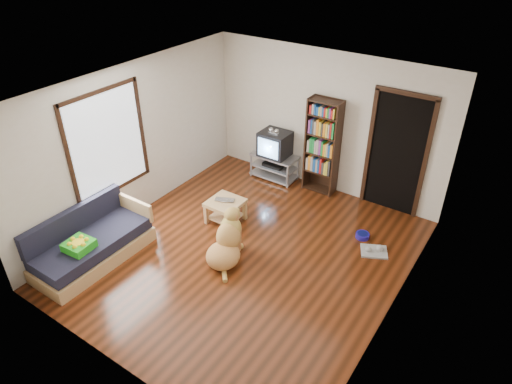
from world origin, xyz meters
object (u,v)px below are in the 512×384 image
Objects in this scene: tv_stand at (274,165)px; dog at (227,243)px; dog_bowl at (362,236)px; sofa at (92,244)px; grey_rag at (374,251)px; crt_tv at (275,143)px; coffee_table at (225,207)px; green_cushion at (79,245)px; bookshelf at (323,142)px; laptop at (224,201)px.

dog reaches higher than tv_stand.
sofa is at bearing -139.14° from dog_bowl.
crt_tv reaches higher than grey_rag.
dog is at bearing -142.56° from grey_rag.
coffee_table is at bearing 128.64° from dog.
crt_tv is (0.85, 3.93, 0.26)m from green_cushion.
coffee_table is at bearing 60.45° from sofa.
tv_stand is at bearing 93.48° from coffee_table.
dog_bowl is 1.86m from bookshelf.
dog is (0.72, -2.50, 0.03)m from tv_stand.
crt_tv is (0.00, 0.02, 0.47)m from tv_stand.
sofa is (-1.92, -3.72, -0.74)m from bookshelf.
green_cushion is 0.91× the size of grey_rag.
green_cushion is 0.40× the size of tv_stand.
laptop is (0.96, 2.15, -0.07)m from green_cushion.
dog_bowl is 0.12× the size of sofa.
sofa is 3.27× the size of coffee_table.
dog is (-1.52, -1.64, 0.26)m from dog_bowl.
bookshelf reaches higher than grey_rag.
coffee_table is (0.96, 2.18, -0.20)m from green_cushion.
green_cushion is at bearing -138.11° from laptop.
bookshelf is (1.80, 4.00, 0.52)m from green_cushion.
coffee_table is at bearing -165.64° from grey_rag.
dog is at bearing 37.03° from green_cushion.
dog is (0.61, -0.77, 0.02)m from coffee_table.
laptop reaches higher than grey_rag.
green_cushion is 4.42m from bookshelf.
sofa reaches higher than grey_rag.
crt_tv reaches higher than dog.
grey_rag is at bearing -39.81° from dog_bowl.
crt_tv is at bearing 156.01° from grey_rag.
green_cushion is at bearing -102.21° from crt_tv.
dog_bowl is 0.40× the size of coffee_table.
dog reaches higher than laptop.
laptop is 1.77m from tv_stand.
tv_stand is at bearing 106.07° from dog.
laptop is 1.49× the size of dog_bowl.
coffee_table is (0.11, -1.73, 0.01)m from tv_stand.
grey_rag is (3.38, 2.80, -0.47)m from green_cushion.
laptop reaches higher than coffee_table.
tv_stand is 1.64× the size of coffee_table.
bookshelf is (0.95, 0.09, 0.73)m from tv_stand.
crt_tv is at bearing 75.07° from sofa.
crt_tv reaches higher than laptop.
dog_bowl is 2.31m from coffee_table.
dog_bowl is (2.13, 0.90, -0.37)m from laptop.
grey_rag is 0.44× the size of tv_stand.
sofa is 1.94× the size of dog.
laptop is at bearing -86.58° from tv_stand.
tv_stand is at bearing 156.42° from grey_rag.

